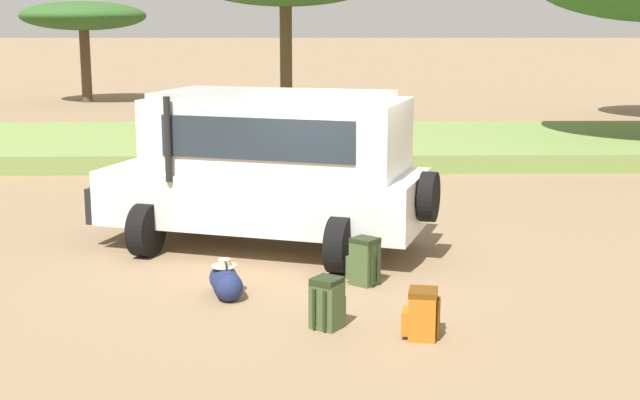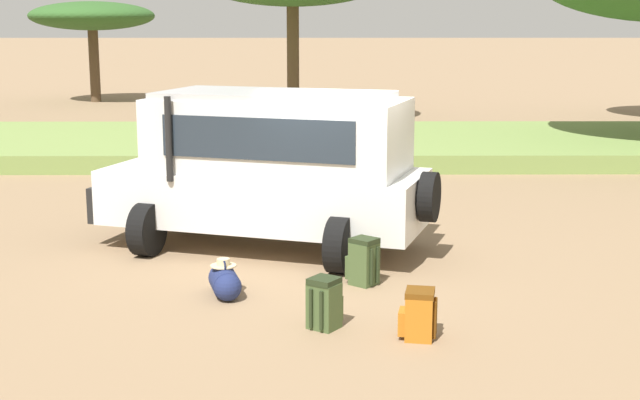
# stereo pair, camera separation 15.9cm
# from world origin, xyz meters

# --- Properties ---
(ground_plane) EXTENTS (320.00, 320.00, 0.00)m
(ground_plane) POSITION_xyz_m (0.00, 0.00, 0.00)
(ground_plane) COLOR #8C7051
(grass_bank) EXTENTS (120.00, 7.00, 0.44)m
(grass_bank) POSITION_xyz_m (0.00, 10.77, 0.22)
(grass_bank) COLOR olive
(grass_bank) RESTS_ON ground_plane
(safari_vehicle) EXTENTS (5.45, 3.64, 2.44)m
(safari_vehicle) POSITION_xyz_m (-1.08, 0.58, 1.29)
(safari_vehicle) COLOR silver
(safari_vehicle) RESTS_ON ground_plane
(backpack_beside_front_wheel) EXTENTS (0.47, 0.46, 0.64)m
(backpack_beside_front_wheel) POSITION_xyz_m (0.26, -1.36, 0.31)
(backpack_beside_front_wheel) COLOR #42562D
(backpack_beside_front_wheel) RESTS_ON ground_plane
(backpack_cluster_center) EXTENTS (0.44, 0.47, 0.60)m
(backpack_cluster_center) POSITION_xyz_m (-0.28, -3.08, 0.29)
(backpack_cluster_center) COLOR #42562D
(backpack_cluster_center) RESTS_ON ground_plane
(backpack_near_rear_wheel) EXTENTS (0.46, 0.42, 0.56)m
(backpack_near_rear_wheel) POSITION_xyz_m (0.77, -3.43, 0.27)
(backpack_near_rear_wheel) COLOR #B26619
(backpack_near_rear_wheel) RESTS_ON ground_plane
(duffel_bag_low_black_case) EXTENTS (0.47, 0.81, 0.47)m
(duffel_bag_low_black_case) POSITION_xyz_m (-1.56, -1.84, 0.19)
(duffel_bag_low_black_case) COLOR navy
(duffel_bag_low_black_case) RESTS_ON ground_plane
(acacia_tree_left_mid) EXTENTS (5.31, 4.82, 4.26)m
(acacia_tree_left_mid) POSITION_xyz_m (-9.85, 25.81, 3.61)
(acacia_tree_left_mid) COLOR brown
(acacia_tree_left_mid) RESTS_ON ground_plane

